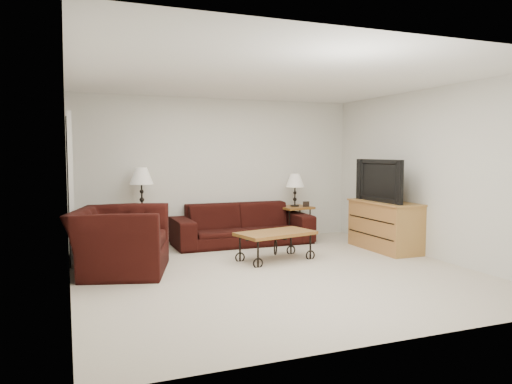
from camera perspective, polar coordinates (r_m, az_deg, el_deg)
ground at (r=6.44m, az=2.29°, el=-9.37°), size 5.00×5.00×0.00m
wall_back at (r=8.61m, az=-4.37°, el=2.56°), size 5.00×0.02×2.50m
wall_front at (r=4.10m, az=16.49°, el=0.13°), size 5.00×0.02×2.50m
wall_left at (r=5.74m, az=-21.21°, el=1.23°), size 0.02×5.00×2.50m
wall_right at (r=7.61m, az=19.85°, el=2.03°), size 0.02×5.00×2.50m
ceiling at (r=6.32m, az=2.37°, el=13.19°), size 5.00×5.00×0.00m
doorway at (r=7.40m, az=-20.96°, el=0.15°), size 0.08×0.94×2.04m
sofa at (r=8.32m, az=-1.59°, el=-3.77°), size 2.36×0.92×0.69m
side_table_left at (r=8.10m, az=-13.13°, el=-4.22°), size 0.64×0.64×0.66m
side_table_right at (r=8.90m, az=4.55°, el=-3.56°), size 0.59×0.59×0.59m
lamp_left at (r=8.03m, az=-13.21°, el=0.44°), size 0.39×0.39×0.66m
lamp_right at (r=8.84m, az=4.57°, el=0.22°), size 0.37×0.37×0.59m
photo_frame_left at (r=7.88m, az=-14.10°, el=-1.66°), size 0.13×0.05×0.11m
photo_frame_right at (r=8.79m, az=5.87°, el=-1.42°), size 0.12×0.03×0.10m
coffee_table at (r=7.12m, az=2.30°, el=-6.32°), size 1.22×0.83×0.42m
armchair at (r=6.60m, az=-15.56°, el=-5.48°), size 1.45×1.56×0.84m
throw_pillow at (r=6.55m, az=-14.22°, el=-4.64°), size 0.20×0.39×0.38m
tv_stand at (r=8.10m, az=14.80°, el=-3.82°), size 0.54×1.30×0.78m
television at (r=8.01m, az=14.80°, el=1.31°), size 0.15×1.17×0.67m
backpack at (r=8.67m, az=5.66°, el=-4.30°), size 0.40×0.35×0.43m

